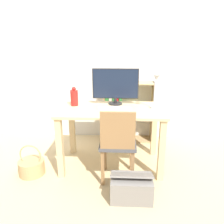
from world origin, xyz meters
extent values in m
plane|color=#CCB284|center=(0.00, 0.00, 0.00)|extent=(10.00, 10.00, 0.00)
cube|color=silver|center=(0.00, 0.96, 1.30)|extent=(8.00, 0.05, 2.60)
cube|color=#D8BC8C|center=(0.00, 0.00, 0.74)|extent=(1.26, 0.73, 0.03)
cube|color=#D8BC8C|center=(-0.58, -0.31, 0.36)|extent=(0.07, 0.07, 0.73)
cube|color=#D8BC8C|center=(0.58, -0.31, 0.36)|extent=(0.07, 0.07, 0.73)
cube|color=#D8BC8C|center=(-0.58, 0.31, 0.36)|extent=(0.07, 0.07, 0.73)
cube|color=#D8BC8C|center=(0.58, 0.31, 0.36)|extent=(0.07, 0.07, 0.73)
cylinder|color=#232326|center=(0.04, 0.21, 0.77)|extent=(0.18, 0.18, 0.02)
cylinder|color=#232326|center=(0.04, 0.21, 0.81)|extent=(0.04, 0.04, 0.07)
cube|color=#232326|center=(0.04, 0.21, 1.02)|extent=(0.59, 0.02, 0.38)
cube|color=#192338|center=(0.04, 0.21, 1.02)|extent=(0.56, 0.03, 0.36)
cube|color=#B2B2B7|center=(0.03, -0.01, 0.77)|extent=(0.39, 0.11, 0.02)
cylinder|color=#B2231E|center=(-0.48, 0.12, 0.86)|extent=(0.09, 0.09, 0.20)
sphere|color=#B2231E|center=(-0.48, 0.12, 0.97)|extent=(0.05, 0.05, 0.05)
cylinder|color=#B7B7BC|center=(0.51, 0.07, 0.77)|extent=(0.10, 0.10, 0.02)
cylinder|color=#B7B7BC|center=(0.51, 0.07, 0.97)|extent=(0.02, 0.02, 0.38)
cylinder|color=#B7B7BC|center=(0.51, 0.02, 1.16)|extent=(0.01, 0.10, 0.01)
cone|color=#B7B7BC|center=(0.51, -0.03, 1.14)|extent=(0.08, 0.08, 0.06)
cube|color=#4C4C51|center=(0.09, -0.28, 0.44)|extent=(0.40, 0.40, 0.04)
cube|color=olive|center=(0.09, -0.47, 0.66)|extent=(0.36, 0.03, 0.40)
cube|color=olive|center=(-0.08, -0.44, 0.21)|extent=(0.04, 0.04, 0.42)
cube|color=olive|center=(0.25, -0.44, 0.21)|extent=(0.04, 0.04, 0.42)
cube|color=olive|center=(-0.08, -0.12, 0.21)|extent=(0.04, 0.04, 0.42)
cube|color=olive|center=(0.25, -0.12, 0.21)|extent=(0.04, 0.04, 0.42)
cube|color=tan|center=(-0.15, 0.79, 0.47)|extent=(0.02, 0.28, 0.95)
cube|color=tan|center=(0.60, 0.79, 0.47)|extent=(0.02, 0.28, 0.95)
cube|color=tan|center=(0.23, 0.79, 0.01)|extent=(0.77, 0.28, 0.02)
cube|color=tan|center=(0.23, 0.79, 0.94)|extent=(0.77, 0.28, 0.02)
cube|color=tan|center=(0.23, 0.79, 0.47)|extent=(0.73, 0.28, 0.02)
cube|color=beige|center=(-0.11, 0.79, 0.22)|extent=(0.04, 0.24, 0.41)
cube|color=orange|center=(-0.06, 0.79, 0.17)|extent=(0.06, 0.24, 0.31)
cube|color=#2D7F38|center=(0.00, 0.79, 0.22)|extent=(0.07, 0.24, 0.40)
cube|color=navy|center=(0.08, 0.79, 0.14)|extent=(0.06, 0.24, 0.25)
cube|color=#2D7F38|center=(-0.11, 0.79, 0.62)|extent=(0.05, 0.24, 0.27)
cube|color=beige|center=(-0.05, 0.79, 0.66)|extent=(0.05, 0.24, 0.36)
cube|color=#2D7F38|center=(0.00, 0.79, 0.66)|extent=(0.04, 0.24, 0.35)
cube|color=red|center=(0.05, 0.79, 0.67)|extent=(0.04, 0.24, 0.37)
cube|color=#2D7F38|center=(0.10, 0.79, 0.69)|extent=(0.04, 0.24, 0.41)
cylinder|color=tan|center=(-0.95, -0.27, 0.09)|extent=(0.30, 0.30, 0.17)
torus|color=tan|center=(-0.95, -0.27, 0.25)|extent=(0.26, 0.02, 0.26)
cube|color=gray|center=(0.23, -0.66, 0.12)|extent=(0.41, 0.27, 0.23)
cube|color=gray|center=(0.23, -0.60, 0.24)|extent=(0.42, 0.26, 0.11)
camera|label=1|loc=(0.13, -2.53, 1.49)|focal=35.00mm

